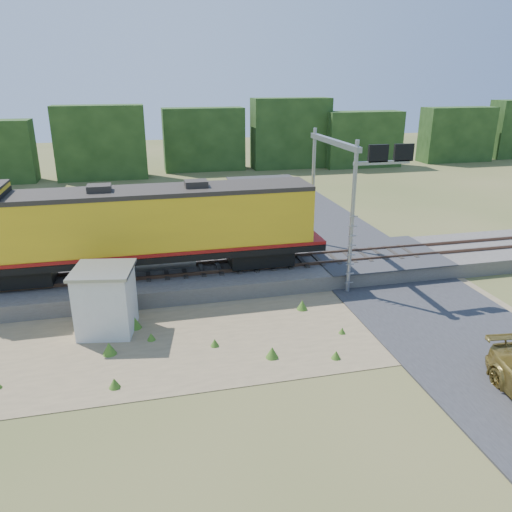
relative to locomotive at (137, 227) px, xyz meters
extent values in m
plane|color=#475123|center=(5.77, -6.00, -3.26)|extent=(140.00, 140.00, 0.00)
cube|color=slate|center=(5.77, 0.00, -2.86)|extent=(70.00, 5.00, 0.80)
cube|color=brown|center=(5.77, -0.72, -2.38)|extent=(70.00, 0.10, 0.16)
cube|color=brown|center=(5.77, 0.72, -2.38)|extent=(70.00, 0.10, 0.16)
cube|color=#8C7754|center=(3.77, -5.50, -3.24)|extent=(26.00, 8.00, 0.03)
cube|color=#38383A|center=(12.77, 0.00, -2.43)|extent=(7.00, 5.20, 0.06)
cube|color=#38383A|center=(12.77, 16.00, -3.22)|extent=(7.00, 24.00, 0.08)
cube|color=#193212|center=(5.77, 32.00, -0.01)|extent=(36.00, 3.00, 6.50)
cube|color=#193212|center=(45.77, 32.00, -0.26)|extent=(50.00, 3.00, 6.00)
cube|color=black|center=(-5.61, 0.00, -1.89)|extent=(3.25, 2.08, 0.81)
cube|color=black|center=(6.13, 0.00, -1.89)|extent=(3.25, 2.08, 0.81)
cube|color=black|center=(0.26, 0.00, -1.32)|extent=(18.06, 2.71, 0.33)
cylinder|color=gray|center=(0.26, 0.00, -1.76)|extent=(4.97, 1.08, 1.08)
cube|color=gold|center=(0.26, 0.00, 0.24)|extent=(16.71, 2.62, 2.80)
cube|color=maroon|center=(0.26, 0.00, -1.05)|extent=(18.06, 2.75, 0.16)
cube|color=#28231E|center=(0.26, 0.00, 1.75)|extent=(16.71, 2.66, 0.22)
cube|color=#28231E|center=(-1.54, 0.00, 1.95)|extent=(1.08, 0.90, 0.41)
cube|color=#28231E|center=(2.97, 0.00, 1.95)|extent=(1.08, 0.90, 0.41)
cube|color=silver|center=(-1.44, -4.17, -1.91)|extent=(2.51, 2.51, 2.70)
cube|color=gray|center=(-1.44, -4.17, -0.50)|extent=(2.76, 2.76, 0.13)
cylinder|color=gray|center=(9.97, -2.80, 0.48)|extent=(0.19, 0.19, 7.48)
cylinder|color=gray|center=(9.97, 2.80, 0.48)|extent=(0.19, 0.19, 7.48)
cube|color=gray|center=(9.97, 0.00, 3.79)|extent=(0.27, 6.20, 0.27)
cube|color=gray|center=(11.25, -2.80, 3.15)|extent=(2.78, 0.16, 0.16)
cube|color=black|center=(11.03, -2.80, 3.58)|extent=(0.96, 0.16, 0.80)
cube|color=black|center=(12.32, -2.80, 3.58)|extent=(0.96, 0.16, 0.80)
camera|label=1|loc=(0.31, -23.91, 6.90)|focal=35.00mm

